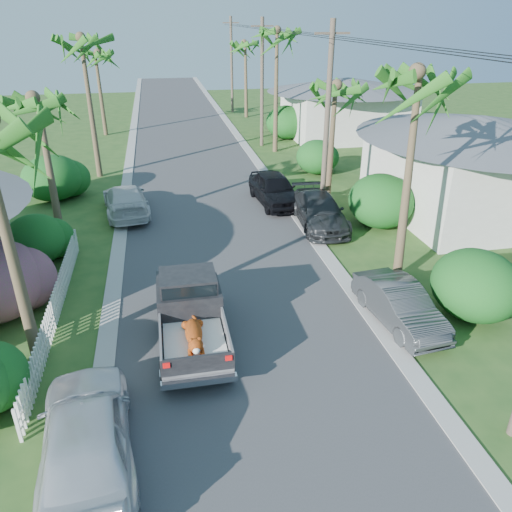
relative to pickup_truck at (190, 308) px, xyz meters
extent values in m
plane|color=#284D1D|center=(1.70, -3.59, -1.01)|extent=(120.00, 120.00, 0.00)
cube|color=#38383A|center=(1.70, 21.41, -1.00)|extent=(8.00, 100.00, 0.02)
cube|color=#A5A39E|center=(-2.60, 21.41, -0.98)|extent=(0.60, 100.00, 0.06)
cube|color=#A5A39E|center=(6.00, 21.41, -0.98)|extent=(0.60, 100.00, 0.06)
cylinder|color=black|center=(-0.85, -2.21, -0.63)|extent=(0.28, 0.76, 0.76)
cylinder|color=black|center=(0.85, -2.21, -0.63)|extent=(0.28, 0.76, 0.76)
cylinder|color=black|center=(-0.85, 1.04, -0.63)|extent=(0.28, 0.76, 0.76)
cylinder|color=black|center=(0.85, 1.04, -0.63)|extent=(0.28, 0.76, 0.76)
cube|color=gray|center=(0.00, -1.56, -0.39)|extent=(1.90, 2.40, 0.24)
cube|color=gray|center=(-0.92, -1.56, -0.01)|extent=(0.06, 2.40, 0.55)
cube|color=gray|center=(0.92, -1.56, -0.01)|extent=(0.06, 2.40, 0.55)
cube|color=black|center=(0.00, -2.73, -0.03)|extent=(1.92, 0.08, 0.52)
cube|color=silver|center=(0.00, -2.89, -0.46)|extent=(1.98, 0.18, 0.18)
cube|color=red|center=(-0.80, -2.78, 0.09)|extent=(0.18, 0.05, 0.14)
cube|color=red|center=(0.80, -2.78, 0.09)|extent=(0.18, 0.05, 0.14)
cube|color=black|center=(0.00, 0.29, 0.04)|extent=(1.94, 1.65, 1.10)
cube|color=black|center=(0.00, 0.29, 0.77)|extent=(1.70, 1.35, 0.55)
cube|color=black|center=(0.00, -0.38, 0.74)|extent=(1.60, 0.05, 0.45)
cube|color=black|center=(0.00, 1.54, -0.11)|extent=(1.94, 1.20, 0.80)
cube|color=white|center=(0.00, -1.56, -0.19)|extent=(1.70, 2.10, 0.16)
ellipsoid|color=#FF5D15|center=(0.00, -1.46, 0.11)|extent=(0.48, 1.25, 0.43)
sphere|color=#FF5D15|center=(0.00, -2.21, 0.19)|extent=(0.40, 0.40, 0.40)
ellipsoid|color=white|center=(0.00, -1.46, 0.01)|extent=(0.32, 0.86, 0.18)
imported|color=#34383A|center=(6.70, -0.56, -0.34)|extent=(1.84, 4.19, 1.34)
imported|color=#282A2C|center=(6.70, 7.96, -0.29)|extent=(2.30, 5.09, 1.45)
imported|color=black|center=(5.30, 11.41, -0.20)|extent=(2.29, 4.88, 1.62)
imported|color=silver|center=(-2.61, -4.57, -0.16)|extent=(2.49, 5.15, 1.70)
imported|color=silver|center=(-2.39, 11.34, -0.28)|extent=(2.68, 5.24, 1.45)
cone|color=brown|center=(-4.50, -0.59, 2.49)|extent=(0.36, 0.71, 7.01)
cone|color=brown|center=(-5.10, 8.41, 2.09)|extent=(0.36, 0.61, 6.21)
cone|color=brown|center=(-4.30, 18.41, 2.99)|extent=(0.36, 0.36, 8.00)
cone|color=brown|center=(-4.80, 30.41, 2.24)|extent=(0.36, 0.75, 6.51)
cone|color=brown|center=(8.00, 2.41, 2.74)|extent=(0.36, 0.73, 7.51)
cone|color=brown|center=(8.30, 11.41, 1.99)|extent=(0.36, 0.54, 6.01)
cone|color=brown|center=(7.90, 22.41, 3.09)|extent=(0.36, 0.36, 8.20)
cone|color=brown|center=(8.20, 36.41, 2.39)|extent=(0.36, 0.63, 6.81)
ellipsoid|color=#154A1A|center=(-5.70, 6.41, -0.01)|extent=(2.40, 2.64, 2.00)
ellipsoid|color=#154A1A|center=(-6.30, 14.41, 0.19)|extent=(3.20, 3.52, 2.40)
ellipsoid|color=#154A1A|center=(9.30, -0.59, 0.14)|extent=(2.80, 3.08, 2.30)
ellipsoid|color=#154A1A|center=(9.50, 7.41, 0.24)|extent=(3.00, 3.30, 2.50)
ellipsoid|color=#154A1A|center=(9.20, 16.41, 0.04)|extent=(2.60, 2.86, 2.10)
ellipsoid|color=#154A1A|center=(9.70, 26.41, 0.29)|extent=(3.20, 3.52, 2.60)
cube|color=white|center=(-4.30, 1.91, -0.51)|extent=(0.10, 11.00, 1.00)
cube|color=silver|center=(14.70, 8.41, 0.89)|extent=(8.00, 9.00, 3.80)
cone|color=#595B60|center=(14.70, 8.41, 3.29)|extent=(6.48, 6.48, 1.00)
cube|color=silver|center=(14.70, 26.41, 0.79)|extent=(9.00, 8.00, 3.60)
cone|color=#595B60|center=(14.70, 26.41, 3.09)|extent=(6.48, 6.48, 1.00)
cylinder|color=brown|center=(7.30, 9.41, 3.49)|extent=(0.26, 0.26, 9.00)
cube|color=brown|center=(7.30, 9.41, 7.39)|extent=(1.60, 0.10, 0.10)
cylinder|color=brown|center=(7.30, 24.41, 3.49)|extent=(0.26, 0.26, 9.00)
cube|color=brown|center=(7.30, 24.41, 7.39)|extent=(1.60, 0.10, 0.10)
cylinder|color=brown|center=(7.30, 39.41, 3.49)|extent=(0.26, 0.26, 9.00)
cube|color=brown|center=(7.30, 39.41, 7.39)|extent=(1.60, 0.10, 0.10)
camera|label=1|loc=(-0.52, -13.21, 8.13)|focal=35.00mm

